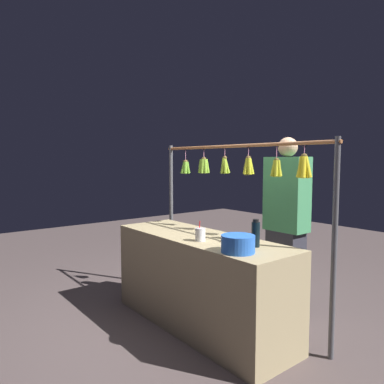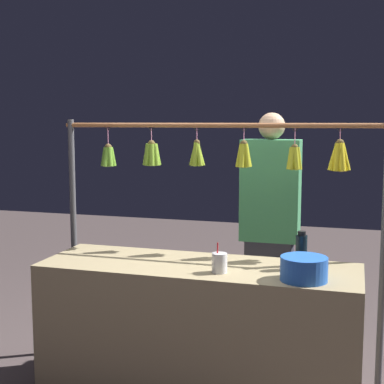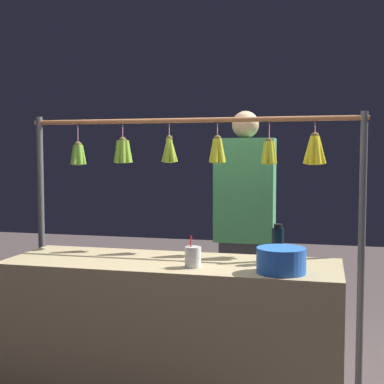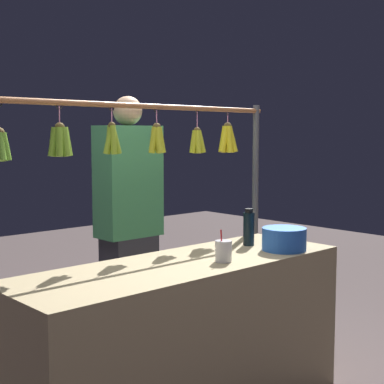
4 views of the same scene
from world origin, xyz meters
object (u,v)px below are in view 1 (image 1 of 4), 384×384
Objects in this scene: water_bottle at (256,234)px; drink_cup at (200,235)px; vendor_person at (286,227)px; blue_bucket at (238,244)px.

drink_cup is at bearing 25.74° from water_bottle.
water_bottle is 0.87m from vendor_person.
drink_cup is 0.10× the size of vendor_person.
drink_cup is at bearing 82.46° from vendor_person.
water_bottle reaches higher than blue_bucket.
water_bottle is 1.30× the size of drink_cup.
water_bottle is 0.13× the size of vendor_person.
blue_bucket is at bearing 108.27° from vendor_person.
water_bottle is at bearing -154.26° from drink_cup.
blue_bucket is at bearing 176.74° from drink_cup.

